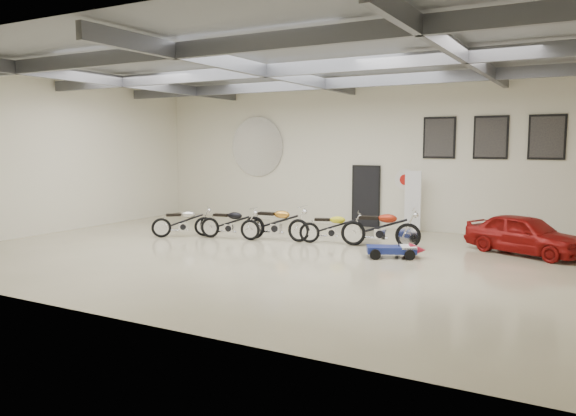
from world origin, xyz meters
The scene contains 19 objects.
floor centered at (0.00, 0.00, 0.00)m, with size 16.00×12.00×0.01m, color #C3B795.
ceiling centered at (0.00, 0.00, 5.00)m, with size 16.00×12.00×0.01m, color slate.
back_wall centered at (0.00, 6.00, 2.50)m, with size 16.00×0.02×5.00m, color silver.
left_wall centered at (-8.00, 0.00, 2.50)m, with size 0.02×12.00×5.00m, color silver.
ceiling_beams centered at (0.00, 0.00, 4.75)m, with size 15.80×11.80×0.32m, color #55575D, non-canonical shape.
door centered at (0.50, 5.95, 1.05)m, with size 0.92×0.08×2.10m, color black.
logo_plaque centered at (-4.00, 5.95, 2.80)m, with size 2.30×0.06×1.16m, color silver, non-canonical shape.
poster_left centered at (3.00, 5.96, 3.10)m, with size 1.05×0.08×1.35m, color black, non-canonical shape.
poster_mid centered at (4.60, 5.96, 3.10)m, with size 1.05×0.08×1.35m, color black, non-canonical shape.
poster_right centered at (6.20, 5.96, 3.10)m, with size 1.05×0.08×1.35m, color black, non-canonical shape.
oil_sign centered at (1.90, 5.95, 1.70)m, with size 0.72×0.10×0.72m, color white, non-canonical shape.
banner_stand centered at (2.31, 5.50, 0.99)m, with size 0.54×0.21×1.97m, color white, non-canonical shape.
motorcycle_silver centered at (-3.70, 1.08, 0.49)m, with size 1.88×0.58×0.98m, color silver, non-canonical shape.
motorcycle_black centered at (-2.18, 1.46, 0.51)m, with size 1.95×0.60×1.01m, color silver, non-canonical shape.
motorcycle_gold centered at (-0.82, 1.94, 0.56)m, with size 2.14×0.66×1.11m, color silver, non-canonical shape.
motorcycle_yellow centered at (0.87, 2.26, 0.49)m, with size 1.87×0.58×0.97m, color silver, non-canonical shape.
motorcycle_red centered at (2.31, 2.39, 0.57)m, with size 2.20×0.68×1.15m, color silver, non-canonical shape.
go_kart centered at (3.20, 1.15, 0.28)m, with size 1.52×0.68×0.55m, color navy, non-canonical shape.
vintage_car centered at (6.00, 3.24, 0.53)m, with size 3.11×1.26×1.06m, color maroon.
Camera 1 is at (7.62, -12.52, 2.87)m, focal length 35.00 mm.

